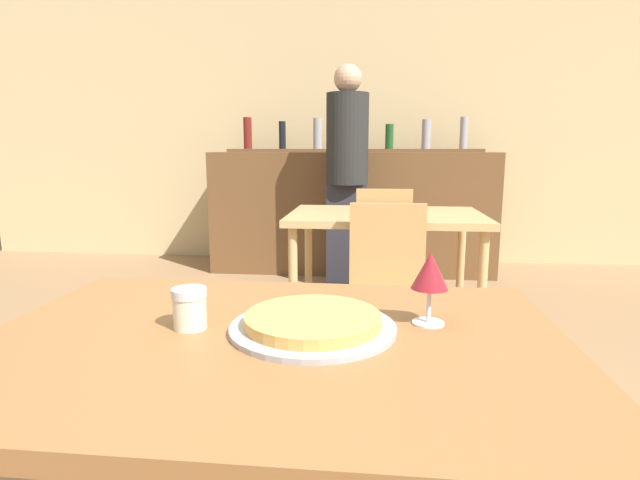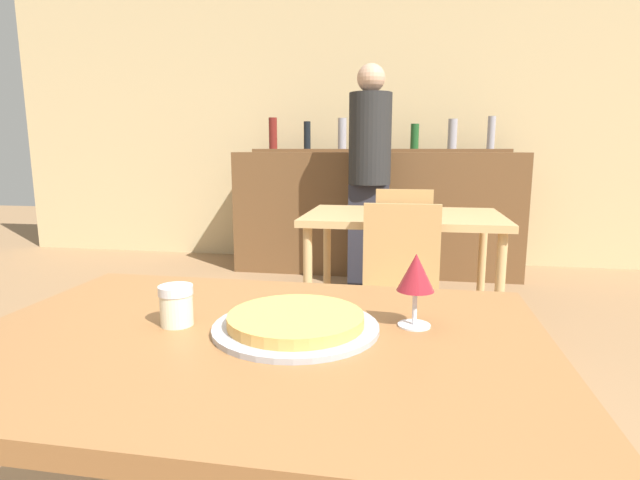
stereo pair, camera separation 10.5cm
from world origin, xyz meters
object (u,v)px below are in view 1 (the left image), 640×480
object	(u,v)px
chair_far_side_back	(383,241)
person_standing	(347,169)
pizza_tray	(313,323)
wine_glass	(430,273)
chair_far_side_front	(387,282)
cheese_shaker	(190,308)

from	to	relation	value
chair_far_side_back	person_standing	xyz separation A→B (m)	(-0.29, 0.59, 0.48)
chair_far_side_back	person_standing	bearing A→B (deg)	-63.53
pizza_tray	wine_glass	world-z (taller)	wine_glass
chair_far_side_front	chair_far_side_back	world-z (taller)	same
person_standing	chair_far_side_back	bearing A→B (deg)	-63.53
cheese_shaker	person_standing	size ratio (longest dim) A/B	0.05
pizza_tray	wine_glass	xyz separation A→B (m)	(0.24, 0.07, 0.10)
chair_far_side_front	chair_far_side_back	distance (m)	1.11
chair_far_side_front	pizza_tray	bearing A→B (deg)	-97.95
chair_far_side_front	cheese_shaker	distance (m)	1.52
chair_far_side_front	wine_glass	bearing A→B (deg)	-87.92
cheese_shaker	person_standing	xyz separation A→B (m)	(0.16, 3.11, 0.17)
person_standing	wine_glass	bearing A→B (deg)	-83.60
person_standing	pizza_tray	bearing A→B (deg)	-88.23
chair_far_side_back	cheese_shaker	distance (m)	2.59
chair_far_side_front	wine_glass	xyz separation A→B (m)	(0.05, -1.34, 0.38)
pizza_tray	chair_far_side_front	bearing A→B (deg)	82.05
cheese_shaker	wine_glass	xyz separation A→B (m)	(0.50, 0.08, 0.07)
chair_far_side_front	person_standing	distance (m)	1.79
cheese_shaker	person_standing	bearing A→B (deg)	86.98
chair_far_side_front	person_standing	world-z (taller)	person_standing
chair_far_side_front	chair_far_side_back	size ratio (longest dim) A/B	1.00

